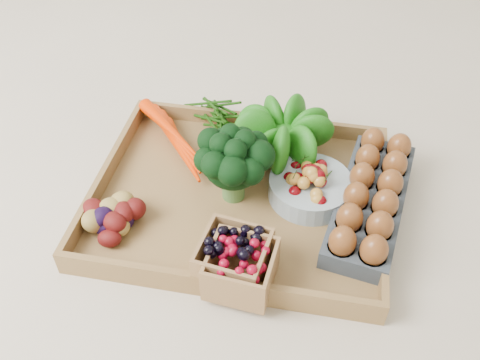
% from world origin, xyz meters
% --- Properties ---
extents(ground, '(4.00, 4.00, 0.00)m').
position_xyz_m(ground, '(0.00, 0.00, 0.00)').
color(ground, beige).
rests_on(ground, ground).
extents(tray, '(0.55, 0.45, 0.01)m').
position_xyz_m(tray, '(0.00, 0.00, 0.01)').
color(tray, olive).
rests_on(tray, ground).
extents(carrots, '(0.21, 0.15, 0.05)m').
position_xyz_m(carrots, '(-0.16, 0.12, 0.04)').
color(carrots, '#ED3200').
rests_on(carrots, tray).
extents(lettuce, '(0.13, 0.13, 0.13)m').
position_xyz_m(lettuce, '(0.06, 0.13, 0.08)').
color(lettuce, '#154B0B').
rests_on(lettuce, tray).
extents(broccoli, '(0.14, 0.14, 0.11)m').
position_xyz_m(broccoli, '(-0.01, 0.00, 0.07)').
color(broccoli, black).
rests_on(broccoli, tray).
extents(cherry_bowl, '(0.16, 0.16, 0.04)m').
position_xyz_m(cherry_bowl, '(0.13, 0.03, 0.04)').
color(cherry_bowl, '#8C9EA5').
rests_on(cherry_bowl, tray).
extents(egg_carton, '(0.17, 0.35, 0.04)m').
position_xyz_m(egg_carton, '(0.25, 0.01, 0.03)').
color(egg_carton, '#373D46').
rests_on(egg_carton, tray).
extents(potatoes, '(0.12, 0.12, 0.07)m').
position_xyz_m(potatoes, '(-0.21, -0.12, 0.05)').
color(potatoes, '#440B0B').
rests_on(potatoes, tray).
extents(punnet_blackberry, '(0.12, 0.12, 0.07)m').
position_xyz_m(punnet_blackberry, '(0.02, -0.18, 0.05)').
color(punnet_blackberry, black).
rests_on(punnet_blackberry, tray).
extents(punnet_raspberry, '(0.11, 0.11, 0.07)m').
position_xyz_m(punnet_raspberry, '(0.04, -0.19, 0.05)').
color(punnet_raspberry, maroon).
rests_on(punnet_raspberry, tray).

